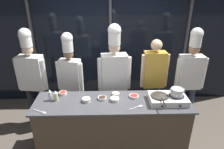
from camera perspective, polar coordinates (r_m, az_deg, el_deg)
ground_plane at (r=3.72m, az=0.11°, el=-19.76°), size 24.00×24.00×0.00m
window_wall_back at (r=4.46m, az=-0.47°, el=8.41°), size 5.87×0.09×2.70m
demo_counter at (r=3.41m, az=0.11°, el=-14.24°), size 2.45×0.68×0.92m
portable_stove at (r=3.22m, az=15.59°, el=-6.71°), size 0.57×0.39×0.11m
frying_pan at (r=3.14m, az=13.48°, el=-5.64°), size 0.27×0.47×0.04m
stock_pot at (r=3.20m, az=18.09°, el=-4.73°), size 0.22×0.19×0.12m
squeeze_bottle_clear at (r=3.27m, az=-17.27°, el=-5.68°), size 0.05×0.05×0.20m
squeeze_bottle_oil at (r=3.25m, az=-15.71°, el=-5.91°), size 0.06×0.06×0.17m
prep_bowl_soy_glaze at (r=3.19m, az=-2.82°, el=-6.70°), size 0.14×0.14×0.04m
prep_bowl_noodles at (r=3.15m, az=0.78°, el=-7.02°), size 0.14×0.14×0.05m
prep_bowl_chili_flakes at (r=3.42m, az=-13.86°, el=-5.15°), size 0.13×0.13×0.05m
prep_bowl_bell_pepper at (r=3.26m, az=6.30°, el=-6.14°), size 0.15×0.15×0.04m
prep_bowl_garlic at (r=3.15m, az=-7.36°, el=-7.13°), size 0.13×0.13×0.06m
prep_bowl_shrimp at (r=3.29m, az=1.10°, el=-5.56°), size 0.12×0.12×0.05m
serving_spoon_slotted at (r=3.04m, az=7.64°, el=-9.06°), size 0.23×0.14×0.02m
serving_spoon_solid at (r=3.07m, az=-19.36°, el=-10.10°), size 0.23×0.13×0.02m
chef_head at (r=3.92m, az=-21.98°, el=0.49°), size 0.57×0.28×1.93m
chef_sous at (r=3.76m, az=-11.84°, el=0.22°), size 0.50×0.27×1.85m
chef_line at (r=3.57m, az=0.64°, el=0.77°), size 0.59×0.29×2.01m
person_guest at (r=3.75m, az=11.83°, el=-0.13°), size 0.50×0.22×1.73m
chef_pastry at (r=3.95m, az=21.44°, el=0.78°), size 0.56×0.23×1.93m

